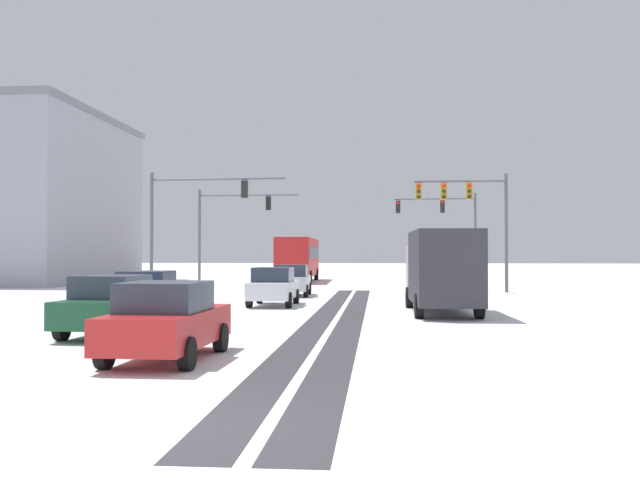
# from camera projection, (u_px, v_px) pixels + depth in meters

# --- Properties ---
(ground_plane) EXTENTS (300.00, 300.00, 0.00)m
(ground_plane) POSITION_uv_depth(u_px,v_px,m) (176.00, 428.00, 8.86)
(ground_plane) COLOR white
(wheel_track_left_lane) EXTENTS (0.82, 34.69, 0.01)m
(wheel_track_left_lane) POSITION_uv_depth(u_px,v_px,m) (323.00, 316.00, 24.52)
(wheel_track_left_lane) COLOR #38383D
(wheel_track_left_lane) RESTS_ON ground
(wheel_track_right_lane) EXTENTS (0.81, 34.69, 0.01)m
(wheel_track_right_lane) POSITION_uv_depth(u_px,v_px,m) (352.00, 317.00, 24.43)
(wheel_track_right_lane) COLOR #38383D
(wheel_track_right_lane) RESTS_ON ground
(traffic_signal_near_right) EXTENTS (5.01, 0.41, 6.50)m
(traffic_signal_near_right) POSITION_uv_depth(u_px,v_px,m) (469.00, 206.00, 37.72)
(traffic_signal_near_right) COLOR #56565B
(traffic_signal_near_right) RESTS_ON ground
(traffic_signal_far_left) EXTENTS (6.80, 0.38, 6.50)m
(traffic_signal_far_left) POSITION_uv_depth(u_px,v_px,m) (227.00, 220.00, 46.92)
(traffic_signal_far_left) COLOR #56565B
(traffic_signal_far_left) RESTS_ON ground
(traffic_signal_far_right) EXTENTS (5.80, 0.64, 6.50)m
(traffic_signal_far_right) POSITION_uv_depth(u_px,v_px,m) (447.00, 219.00, 49.86)
(traffic_signal_far_right) COLOR #56565B
(traffic_signal_far_right) RESTS_ON ground
(traffic_signal_near_left) EXTENTS (7.30, 0.55, 6.50)m
(traffic_signal_near_left) POSITION_uv_depth(u_px,v_px,m) (189.00, 210.00, 36.88)
(traffic_signal_near_left) COLOR #56565B
(traffic_signal_near_left) RESTS_ON ground
(car_silver_lead) EXTENTS (1.95, 4.16, 1.62)m
(car_silver_lead) POSITION_uv_depth(u_px,v_px,m) (292.00, 280.00, 36.43)
(car_silver_lead) COLOR #B7BABF
(car_silver_lead) RESTS_ON ground
(car_white_second) EXTENTS (1.84, 4.10, 1.62)m
(car_white_second) POSITION_uv_depth(u_px,v_px,m) (273.00, 286.00, 29.56)
(car_white_second) COLOR silver
(car_white_second) RESTS_ON ground
(car_blue_third) EXTENTS (2.01, 4.19, 1.62)m
(car_blue_third) POSITION_uv_depth(u_px,v_px,m) (147.00, 295.00, 23.52)
(car_blue_third) COLOR #233899
(car_blue_third) RESTS_ON ground
(car_dark_green_fourth) EXTENTS (1.99, 4.18, 1.62)m
(car_dark_green_fourth) POSITION_uv_depth(u_px,v_px,m) (113.00, 305.00, 18.81)
(car_dark_green_fourth) COLOR #194C2D
(car_dark_green_fourth) RESTS_ON ground
(car_red_fifth) EXTENTS (1.92, 4.14, 1.62)m
(car_red_fifth) POSITION_uv_depth(u_px,v_px,m) (167.00, 321.00, 14.48)
(car_red_fifth) COLOR red
(car_red_fifth) RESTS_ON ground
(bus_oncoming) EXTENTS (2.84, 11.05, 3.38)m
(bus_oncoming) POSITION_uv_depth(u_px,v_px,m) (298.00, 256.00, 54.87)
(bus_oncoming) COLOR #B21E1E
(bus_oncoming) RESTS_ON ground
(box_truck_delivery) EXTENTS (2.44, 7.45, 3.02)m
(box_truck_delivery) POSITION_uv_depth(u_px,v_px,m) (441.00, 269.00, 26.06)
(box_truck_delivery) COLOR #B7BABF
(box_truck_delivery) RESTS_ON ground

